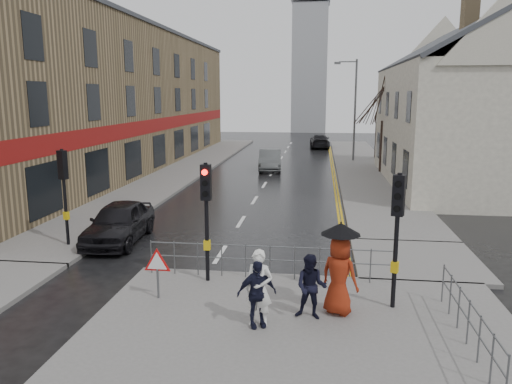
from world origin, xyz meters
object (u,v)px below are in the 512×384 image
(pedestrian_b, at_px, (311,287))
(pedestrian_with_umbrella, at_px, (340,267))
(pedestrian_d, at_px, (257,294))
(car_mid, at_px, (270,160))
(car_parked, at_px, (119,222))
(pedestrian_a, at_px, (259,288))

(pedestrian_b, distance_m, pedestrian_with_umbrella, 0.86)
(pedestrian_d, relative_size, car_mid, 0.35)
(car_parked, bearing_deg, pedestrian_d, -50.40)
(pedestrian_with_umbrella, distance_m, car_mid, 24.54)
(car_mid, bearing_deg, pedestrian_d, -89.62)
(pedestrian_b, xyz_separation_m, pedestrian_d, (-1.22, -0.59, 0.01))
(pedestrian_a, distance_m, pedestrian_b, 1.29)
(car_parked, relative_size, car_mid, 0.98)
(pedestrian_b, xyz_separation_m, car_mid, (-3.44, 24.56, -0.19))
(pedestrian_b, bearing_deg, pedestrian_a, -147.82)
(pedestrian_with_umbrella, bearing_deg, pedestrian_a, -154.19)
(car_mid, bearing_deg, pedestrian_b, -86.70)
(pedestrian_d, xyz_separation_m, car_parked, (-5.96, 6.48, -0.18))
(pedestrian_a, height_order, pedestrian_b, pedestrian_a)
(pedestrian_d, height_order, car_mid, pedestrian_d)
(pedestrian_with_umbrella, relative_size, car_mid, 0.51)
(pedestrian_b, bearing_deg, pedestrian_with_umbrella, 37.21)
(pedestrian_b, relative_size, car_parked, 0.36)
(pedestrian_b, xyz_separation_m, car_parked, (-7.17, 5.89, -0.18))
(pedestrian_with_umbrella, bearing_deg, pedestrian_b, -151.02)
(pedestrian_a, bearing_deg, car_parked, 147.16)
(pedestrian_b, bearing_deg, pedestrian_d, -146.02)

